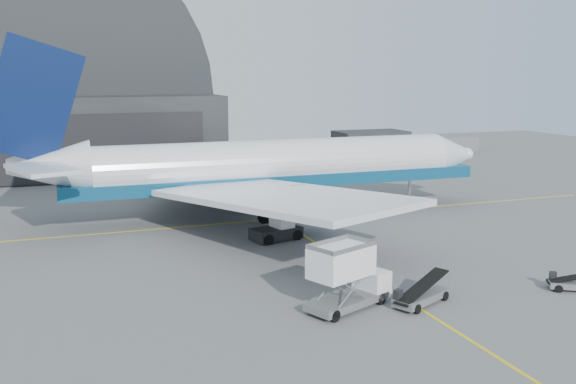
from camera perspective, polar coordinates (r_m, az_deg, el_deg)
name	(u,v)px	position (r m, az deg, el deg)	size (l,w,h in m)	color
ground	(363,273)	(50.46, 6.70, -7.16)	(200.00, 200.00, 0.00)	#565659
taxi_lines	(303,235)	(61.57, 1.37, -3.85)	(80.00, 42.12, 0.02)	yellow
hangar	(51,111)	(107.90, -20.34, 6.78)	(50.00, 28.30, 28.00)	black
distant_bldg_a	(370,151)	(130.42, 7.34, 3.65)	(14.00, 8.00, 4.00)	black
distant_bldg_b	(454,150)	(135.78, 14.51, 3.67)	(8.00, 6.00, 2.80)	slate
airliner	(260,167)	(68.90, -2.54, 2.21)	(54.47, 52.82, 19.12)	white
catering_truck	(346,277)	(42.28, 5.22, -7.53)	(6.67, 4.55, 4.31)	slate
pushback_tug	(277,231)	(59.79, -0.97, -3.51)	(5.01, 3.60, 2.10)	black
belt_loader_a	(421,296)	(44.34, 11.73, -9.02)	(5.00, 3.50, 1.92)	slate
traffic_cone	(359,269)	(50.75, 6.34, -6.78)	(0.34, 0.34, 0.49)	#F84207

